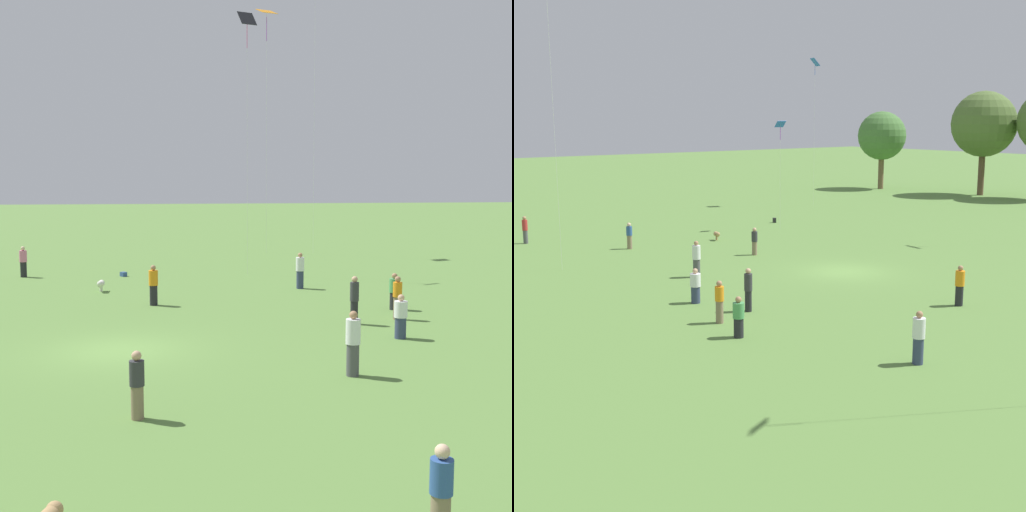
% 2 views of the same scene
% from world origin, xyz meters
% --- Properties ---
extents(ground_plane, '(240.00, 240.00, 0.00)m').
position_xyz_m(ground_plane, '(0.00, 0.00, 0.00)').
color(ground_plane, '#5B843D').
extents(person_0, '(0.45, 0.45, 1.85)m').
position_xyz_m(person_0, '(12.05, -8.32, 0.91)').
color(person_0, '#333D5B').
rests_on(person_0, ground_plane).
extents(person_1, '(0.58, 0.58, 1.81)m').
position_xyz_m(person_1, '(8.20, -0.97, 0.90)').
color(person_1, '#232328').
rests_on(person_1, ground_plane).
extents(person_2, '(0.42, 0.42, 1.67)m').
position_xyz_m(person_2, '(-13.33, -5.89, 0.83)').
color(person_2, '#847056').
rests_on(person_2, ground_plane).
extents(person_4, '(0.44, 0.44, 1.89)m').
position_xyz_m(person_4, '(3.19, -8.84, 0.96)').
color(person_4, '#232328').
rests_on(person_4, ground_plane).
extents(person_5, '(0.56, 0.56, 1.91)m').
position_xyz_m(person_5, '(-3.84, -6.95, 0.95)').
color(person_5, '#4C4C51').
rests_on(person_5, ground_plane).
extents(person_6, '(0.56, 0.56, 1.59)m').
position_xyz_m(person_6, '(5.91, -11.32, 0.77)').
color(person_6, '#232328').
rests_on(person_6, ground_plane).
extents(person_7, '(0.65, 0.65, 1.59)m').
position_xyz_m(person_7, '(0.59, -9.85, 0.77)').
color(person_7, '#333D5B').
rests_on(person_7, ground_plane).
extents(person_8, '(0.49, 0.49, 1.67)m').
position_xyz_m(person_8, '(-6.82, -0.92, 0.84)').
color(person_8, '#847056').
rests_on(person_8, ground_plane).
extents(person_9, '(0.54, 0.54, 1.76)m').
position_xyz_m(person_9, '(17.97, 6.58, 0.87)').
color(person_9, '#232328').
rests_on(person_9, ground_plane).
extents(person_10, '(0.45, 0.45, 1.76)m').
position_xyz_m(person_10, '(3.87, -10.79, 0.88)').
color(person_10, '#847056').
rests_on(person_10, ground_plane).
extents(kite_0, '(1.54, 1.59, 17.74)m').
position_xyz_m(kite_0, '(29.00, -8.87, 16.92)').
color(kite_0, orange).
rests_on(kite_0, ground_plane).
extents(kite_7, '(0.95, 1.14, 14.97)m').
position_xyz_m(kite_7, '(17.69, -6.22, 13.94)').
color(kite_7, black).
rests_on(kite_7, ground_plane).
extents(dog_0, '(0.79, 0.33, 0.58)m').
position_xyz_m(dog_0, '(12.19, 1.72, 0.39)').
color(dog_0, silver).
rests_on(dog_0, ground_plane).
extents(picnic_bag_0, '(0.45, 0.43, 0.25)m').
position_xyz_m(picnic_bag_0, '(17.57, 0.95, 0.13)').
color(picnic_bag_0, '#33518C').
rests_on(picnic_bag_0, ground_plane).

